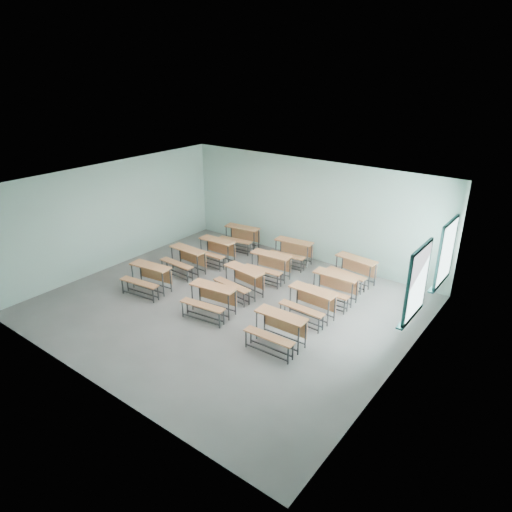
# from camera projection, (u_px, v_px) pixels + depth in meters

# --- Properties ---
(room) EXTENTS (9.04, 8.04, 3.24)m
(room) POSITION_uv_depth(u_px,v_px,m) (230.00, 249.00, 11.28)
(room) COLOR slate
(room) RESTS_ON ground
(desk_unit_r0c0) EXTENTS (1.29, 0.95, 0.75)m
(desk_unit_r0c0) POSITION_uv_depth(u_px,v_px,m) (148.00, 275.00, 12.48)
(desk_unit_r0c0) COLOR #AE6B3F
(desk_unit_r0c0) RESTS_ON ground
(desk_unit_r0c1) EXTENTS (1.29, 0.95, 0.75)m
(desk_unit_r0c1) POSITION_uv_depth(u_px,v_px,m) (211.00, 296.00, 11.33)
(desk_unit_r0c1) COLOR #AE6B3F
(desk_unit_r0c1) RESTS_ON ground
(desk_unit_r0c2) EXTENTS (1.22, 0.84, 0.75)m
(desk_unit_r0c2) POSITION_uv_depth(u_px,v_px,m) (278.00, 326.00, 10.05)
(desk_unit_r0c2) COLOR #AE6B3F
(desk_unit_r0c2) RESTS_ON ground
(desk_unit_r1c0) EXTENTS (1.22, 0.84, 0.75)m
(desk_unit_r1c0) POSITION_uv_depth(u_px,v_px,m) (186.00, 257.00, 13.60)
(desk_unit_r1c0) COLOR #AE6B3F
(desk_unit_r1c0) RESTS_ON ground
(desk_unit_r1c1) EXTENTS (1.28, 0.93, 0.75)m
(desk_unit_r1c1) POSITION_uv_depth(u_px,v_px,m) (242.00, 278.00, 12.29)
(desk_unit_r1c1) COLOR #AE6B3F
(desk_unit_r1c1) RESTS_ON ground
(desk_unit_r1c2) EXTENTS (1.22, 0.84, 0.75)m
(desk_unit_r1c2) POSITION_uv_depth(u_px,v_px,m) (310.00, 300.00, 11.15)
(desk_unit_r1c2) COLOR #AE6B3F
(desk_unit_r1c2) RESTS_ON ground
(desk_unit_r2c0) EXTENTS (1.22, 0.85, 0.75)m
(desk_unit_r2c0) POSITION_uv_depth(u_px,v_px,m) (215.00, 248.00, 14.28)
(desk_unit_r2c0) COLOR #AE6B3F
(desk_unit_r2c0) RESTS_ON ground
(desk_unit_r2c1) EXTENTS (1.26, 0.90, 0.75)m
(desk_unit_r2c1) POSITION_uv_depth(u_px,v_px,m) (269.00, 263.00, 13.21)
(desk_unit_r2c1) COLOR #AE6B3F
(desk_unit_r2c1) RESTS_ON ground
(desk_unit_r2c2) EXTENTS (1.22, 0.84, 0.75)m
(desk_unit_r2c2) POSITION_uv_depth(u_px,v_px,m) (334.00, 284.00, 11.95)
(desk_unit_r2c2) COLOR #AE6B3F
(desk_unit_r2c2) RESTS_ON ground
(desk_unit_r3c0) EXTENTS (1.29, 0.95, 0.75)m
(desk_unit_r3c0) POSITION_uv_depth(u_px,v_px,m) (241.00, 235.00, 15.38)
(desk_unit_r3c0) COLOR #AE6B3F
(desk_unit_r3c0) RESTS_ON ground
(desk_unit_r3c1) EXTENTS (1.27, 0.92, 0.75)m
(desk_unit_r3c1) POSITION_uv_depth(u_px,v_px,m) (292.00, 249.00, 14.19)
(desk_unit_r3c1) COLOR #AE6B3F
(desk_unit_r3c1) RESTS_ON ground
(desk_unit_r3c2) EXTENTS (1.28, 0.93, 0.75)m
(desk_unit_r3c2) POSITION_uv_depth(u_px,v_px,m) (354.00, 267.00, 12.94)
(desk_unit_r3c2) COLOR #AE6B3F
(desk_unit_r3c2) RESTS_ON ground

